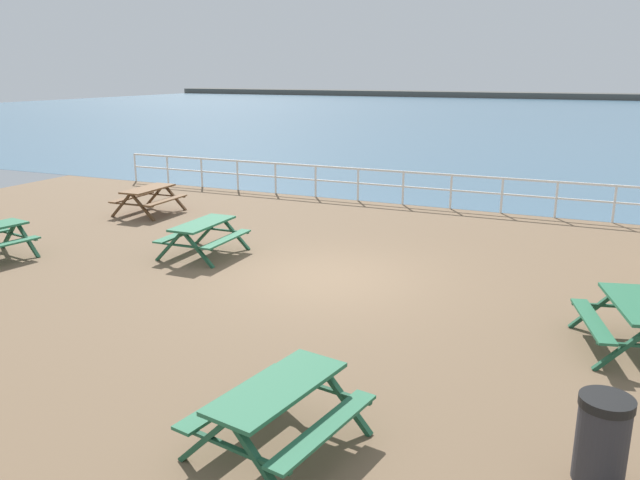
% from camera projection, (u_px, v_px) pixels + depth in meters
% --- Properties ---
extents(ground_plane, '(30.00, 24.00, 0.20)m').
position_uv_depth(ground_plane, '(328.00, 282.00, 12.95)').
color(ground_plane, brown).
extents(sea_band, '(142.00, 90.00, 0.01)m').
position_uv_depth(sea_band, '(549.00, 116.00, 59.39)').
color(sea_band, '#476B84').
rests_on(sea_band, ground).
extents(distant_shoreline, '(142.00, 6.00, 1.80)m').
position_uv_depth(distant_shoreline, '(573.00, 99.00, 97.26)').
color(distant_shoreline, '#4C4C47').
rests_on(distant_shoreline, ground).
extents(seaward_railing, '(23.07, 0.07, 1.08)m').
position_uv_depth(seaward_railing, '(427.00, 183.00, 19.56)').
color(seaward_railing, white).
rests_on(seaward_railing, ground).
extents(picnic_table_near_left, '(1.79, 2.03, 0.80)m').
position_uv_depth(picnic_table_near_left, '(278.00, 401.00, 6.94)').
color(picnic_table_near_left, '#286B47').
rests_on(picnic_table_near_left, ground).
extents(picnic_table_mid_centre, '(1.57, 1.82, 0.80)m').
position_uv_depth(picnic_table_mid_centre, '(203.00, 231.00, 14.38)').
color(picnic_table_mid_centre, '#286B47').
rests_on(picnic_table_mid_centre, ground).
extents(picnic_table_far_left, '(1.91, 2.12, 0.80)m').
position_uv_depth(picnic_table_far_left, '(637.00, 315.00, 9.40)').
color(picnic_table_far_left, '#286B47').
rests_on(picnic_table_far_left, ground).
extents(picnic_table_seaward, '(1.59, 1.84, 0.80)m').
position_uv_depth(picnic_table_seaward, '(148.00, 194.00, 18.63)').
color(picnic_table_seaward, brown).
rests_on(picnic_table_seaward, ground).
extents(litter_bin, '(0.55, 0.55, 0.95)m').
position_uv_depth(litter_bin, '(602.00, 439.00, 6.41)').
color(litter_bin, '#2D2D33').
rests_on(litter_bin, ground).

